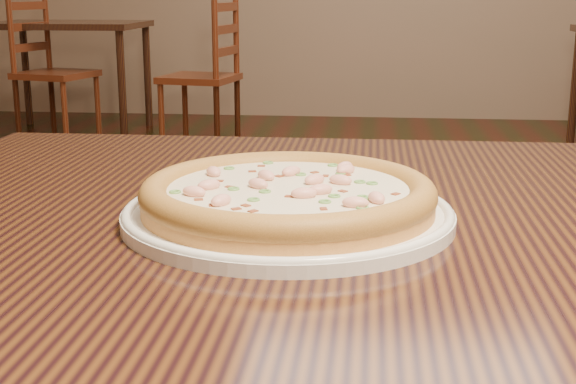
# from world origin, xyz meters

# --- Properties ---
(hero_table) EXTENTS (1.20, 0.80, 0.75)m
(hero_table) POSITION_xyz_m (-0.19, -0.88, 0.65)
(hero_table) COLOR black
(hero_table) RESTS_ON ground
(plate) EXTENTS (0.32, 0.32, 0.02)m
(plate) POSITION_xyz_m (-0.31, -0.93, 0.76)
(plate) COLOR white
(plate) RESTS_ON hero_table
(pizza) EXTENTS (0.29, 0.29, 0.03)m
(pizza) POSITION_xyz_m (-0.31, -0.93, 0.78)
(pizza) COLOR gold
(pizza) RESTS_ON plate
(bg_table_left) EXTENTS (1.00, 0.70, 0.75)m
(bg_table_left) POSITION_xyz_m (-2.27, 3.62, 0.65)
(bg_table_left) COLOR black
(bg_table_left) RESTS_ON ground
(chair_a) EXTENTS (0.51, 0.51, 0.95)m
(chair_a) POSITION_xyz_m (-2.31, 3.33, 0.44)
(chair_a) COLOR #591E0C
(chair_a) RESTS_ON ground
(chair_b) EXTENTS (0.49, 0.49, 0.95)m
(chair_b) POSITION_xyz_m (-1.23, 3.18, 0.44)
(chair_b) COLOR #591E0C
(chair_b) RESTS_ON ground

